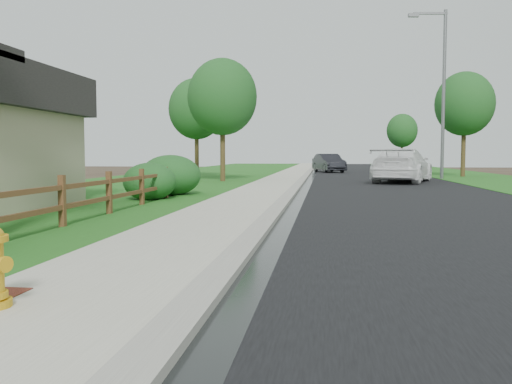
# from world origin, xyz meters

# --- Properties ---
(ground) EXTENTS (120.00, 120.00, 0.00)m
(ground) POSITION_xyz_m (0.00, 0.00, 0.00)
(ground) COLOR #36281D
(road) EXTENTS (8.00, 90.00, 0.02)m
(road) POSITION_xyz_m (4.60, 35.00, 0.01)
(road) COLOR black
(road) RESTS_ON ground
(curb) EXTENTS (0.40, 90.00, 0.12)m
(curb) POSITION_xyz_m (0.40, 35.00, 0.06)
(curb) COLOR gray
(curb) RESTS_ON ground
(wet_gutter) EXTENTS (0.50, 90.00, 0.00)m
(wet_gutter) POSITION_xyz_m (0.75, 35.00, 0.02)
(wet_gutter) COLOR black
(wet_gutter) RESTS_ON road
(sidewalk) EXTENTS (2.20, 90.00, 0.10)m
(sidewalk) POSITION_xyz_m (-0.90, 35.00, 0.05)
(sidewalk) COLOR #ABA995
(sidewalk) RESTS_ON ground
(grass_strip) EXTENTS (1.60, 90.00, 0.06)m
(grass_strip) POSITION_xyz_m (-2.80, 35.00, 0.03)
(grass_strip) COLOR #215217
(grass_strip) RESTS_ON ground
(lawn_near) EXTENTS (9.00, 90.00, 0.04)m
(lawn_near) POSITION_xyz_m (-8.00, 35.00, 0.02)
(lawn_near) COLOR #215217
(lawn_near) RESTS_ON ground
(verge_far) EXTENTS (6.00, 90.00, 0.04)m
(verge_far) POSITION_xyz_m (11.50, 35.00, 0.02)
(verge_far) COLOR #215217
(verge_far) RESTS_ON ground
(ranch_fence) EXTENTS (0.12, 16.92, 1.10)m
(ranch_fence) POSITION_xyz_m (-3.60, 6.40, 0.62)
(ranch_fence) COLOR #4C3319
(ranch_fence) RESTS_ON ground
(white_suv) EXTENTS (4.29, 6.68, 1.80)m
(white_suv) POSITION_xyz_m (5.79, 24.68, 0.92)
(white_suv) COLOR white
(white_suv) RESTS_ON road
(dark_car_mid) EXTENTS (2.97, 4.80, 1.53)m
(dark_car_mid) POSITION_xyz_m (7.20, 36.47, 0.78)
(dark_car_mid) COLOR black
(dark_car_mid) RESTS_ON road
(dark_car_far) EXTENTS (2.93, 4.95, 1.54)m
(dark_car_far) POSITION_xyz_m (2.00, 40.54, 0.79)
(dark_car_far) COLOR black
(dark_car_far) RESTS_ON road
(streetlight) EXTENTS (2.33, 0.53, 10.08)m
(streetlight) POSITION_xyz_m (8.51, 28.79, 5.71)
(streetlight) COLOR slate
(streetlight) RESTS_ON ground
(shrub_c) EXTENTS (2.26, 2.26, 1.24)m
(shrub_c) POSITION_xyz_m (-4.03, 12.00, 0.62)
(shrub_c) COLOR #1C4F1F
(shrub_c) RESTS_ON ground
(shrub_d) EXTENTS (2.24, 2.24, 1.50)m
(shrub_d) POSITION_xyz_m (-3.90, 14.00, 0.75)
(shrub_d) COLOR #1C4F1F
(shrub_d) RESTS_ON ground
(tree_near_left) EXTENTS (3.79, 3.79, 6.71)m
(tree_near_left) POSITION_xyz_m (-3.90, 24.17, 4.62)
(tree_near_left) COLOR #312614
(tree_near_left) RESTS_ON ground
(tree_mid_left) EXTENTS (3.60, 3.60, 6.43)m
(tree_mid_left) POSITION_xyz_m (-6.62, 29.49, 4.44)
(tree_mid_left) COLOR #312614
(tree_mid_left) RESTS_ON ground
(tree_mid_right) EXTENTS (3.82, 3.82, 6.93)m
(tree_mid_right) POSITION_xyz_m (10.75, 32.23, 4.81)
(tree_mid_right) COLOR #312614
(tree_mid_right) RESTS_ON ground
(tree_far_right) EXTENTS (2.92, 2.92, 5.38)m
(tree_far_right) POSITION_xyz_m (9.00, 48.36, 3.77)
(tree_far_right) COLOR #312614
(tree_far_right) RESTS_ON ground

